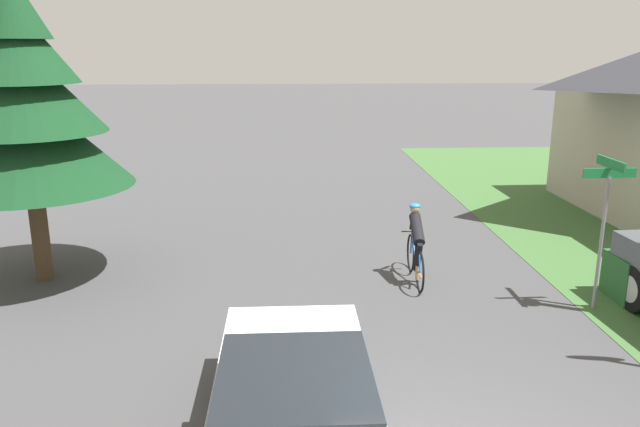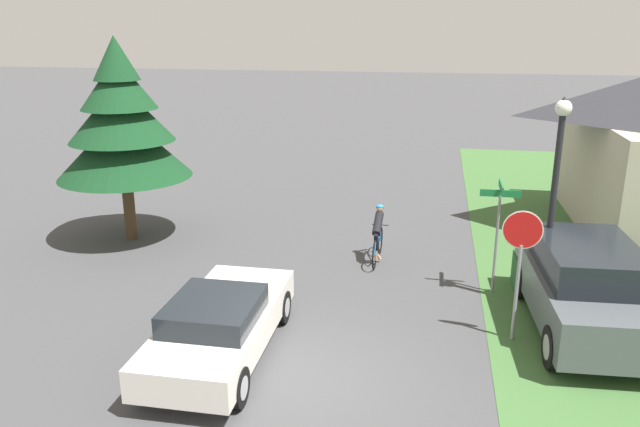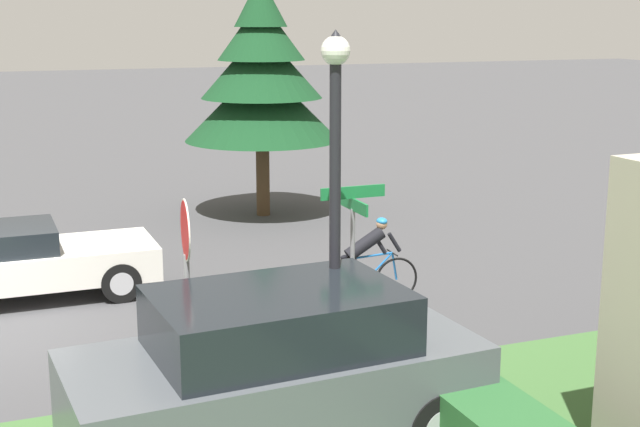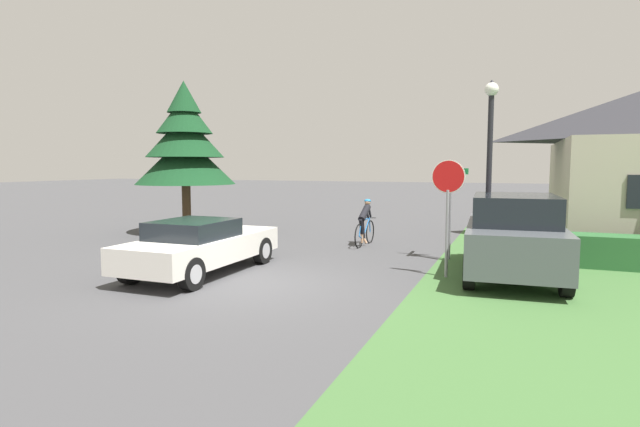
{
  "view_description": "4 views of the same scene",
  "coord_description": "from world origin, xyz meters",
  "views": [
    {
      "loc": [
        -1.75,
        -5.22,
        4.45
      ],
      "look_at": [
        -1.12,
        6.22,
        1.34
      ],
      "focal_mm": 35.0,
      "sensor_mm": 36.0,
      "label": 1
    },
    {
      "loc": [
        2.06,
        -9.37,
        6.1
      ],
      "look_at": [
        -0.69,
        5.42,
        1.44
      ],
      "focal_mm": 35.0,
      "sensor_mm": 36.0,
      "label": 2
    },
    {
      "loc": [
        13.95,
        0.03,
        4.8
      ],
      "look_at": [
        0.23,
        5.43,
        1.52
      ],
      "focal_mm": 50.0,
      "sensor_mm": 36.0,
      "label": 3
    },
    {
      "loc": [
        5.25,
        -9.21,
        2.55
      ],
      "look_at": [
        -0.11,
        4.3,
        1.16
      ],
      "focal_mm": 28.0,
      "sensor_mm": 36.0,
      "label": 4
    }
  ],
  "objects": [
    {
      "name": "sedan_left_lane",
      "position": [
        -1.69,
        0.62,
        0.67
      ],
      "size": [
        1.82,
        4.5,
        1.3
      ],
      "rotation": [
        0.0,
        0.0,
        1.57
      ],
      "color": "silver",
      "rests_on": "ground"
    },
    {
      "name": "street_name_sign",
      "position": [
        3.57,
        4.57,
        1.84
      ],
      "size": [
        0.9,
        0.9,
        2.65
      ],
      "color": "gray",
      "rests_on": "ground"
    },
    {
      "name": "cyclist",
      "position": [
        0.73,
        6.08,
        0.72
      ],
      "size": [
        0.44,
        1.88,
        1.5
      ],
      "rotation": [
        0.0,
        0.0,
        1.53
      ],
      "color": "black",
      "rests_on": "ground"
    },
    {
      "name": "conifer_tall_near",
      "position": [
        -6.52,
        6.59,
        3.35
      ],
      "size": [
        3.73,
        3.73,
        5.74
      ],
      "color": "#4C3823",
      "rests_on": "ground"
    }
  ]
}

